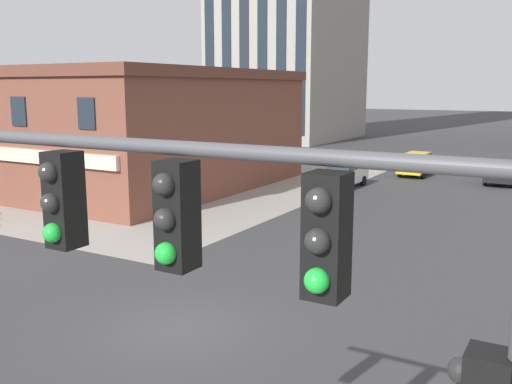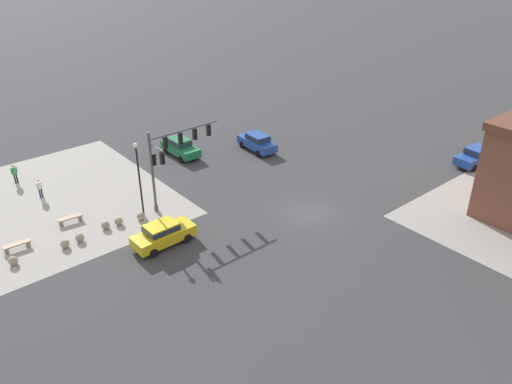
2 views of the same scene
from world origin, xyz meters
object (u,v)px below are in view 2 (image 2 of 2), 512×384
(bollard_sphere_curb_b, at_px, (119,221))
(pedestrian_near_bench, at_px, (14,173))
(bollard_sphere_curb_c, at_px, (105,225))
(bollard_sphere_curb_e, at_px, (65,244))
(traffic_signal_main, at_px, (170,154))
(car_parked_curb, at_px, (163,233))
(bollard_sphere_curb_d, at_px, (80,238))
(bench_near_signal, at_px, (70,219))
(car_main_northbound_near, at_px, (180,146))
(car_main_southbound_far, at_px, (257,141))
(bench_mid_block, at_px, (17,246))
(car_main_mid, at_px, (476,155))
(bollard_sphere_curb_f, at_px, (13,261))
(bollard_sphere_curb_a, at_px, (141,216))
(pedestrian_at_curb, at_px, (40,187))
(street_lamp_corner_near, at_px, (139,172))

(bollard_sphere_curb_b, height_order, pedestrian_near_bench, pedestrian_near_bench)
(bollard_sphere_curb_c, bearing_deg, bollard_sphere_curb_e, 8.28)
(traffic_signal_main, height_order, car_parked_curb, traffic_signal_main)
(bollard_sphere_curb_c, relative_size, bollard_sphere_curb_d, 1.00)
(bollard_sphere_curb_c, bearing_deg, bollard_sphere_curb_b, 173.25)
(bollard_sphere_curb_c, distance_m, bollard_sphere_curb_d, 2.15)
(bollard_sphere_curb_b, relative_size, bench_near_signal, 0.34)
(bollard_sphere_curb_b, relative_size, car_main_northbound_near, 0.14)
(bench_near_signal, distance_m, car_main_southbound_far, 19.46)
(bench_mid_block, height_order, car_main_mid, car_main_mid)
(traffic_signal_main, xyz_separation_m, bollard_sphere_curb_c, (5.70, -0.25, -4.13))
(bollard_sphere_curb_d, xyz_separation_m, bollard_sphere_curb_f, (4.47, -0.15, 0.00))
(bollard_sphere_curb_a, relative_size, car_parked_curb, 0.14)
(car_main_southbound_far, bearing_deg, bollard_sphere_curb_e, 11.62)
(bollard_sphere_curb_c, bearing_deg, bench_near_signal, -56.65)
(bollard_sphere_curb_d, xyz_separation_m, pedestrian_at_curb, (-0.22, -8.13, 0.64))
(bollard_sphere_curb_d, distance_m, car_main_northbound_near, 15.71)
(bench_near_signal, bearing_deg, bollard_sphere_curb_e, 61.61)
(bollard_sphere_curb_c, xyz_separation_m, car_main_mid, (-31.04, 11.56, 0.61))
(bollard_sphere_curb_e, relative_size, car_parked_curb, 0.14)
(bollard_sphere_curb_e, bearing_deg, car_main_northbound_near, -150.89)
(traffic_signal_main, distance_m, bollard_sphere_curb_a, 5.17)
(bollard_sphere_curb_b, relative_size, bollard_sphere_curb_c, 1.00)
(car_main_southbound_far, bearing_deg, bollard_sphere_curb_c, 12.22)
(pedestrian_near_bench, height_order, pedestrian_at_curb, pedestrian_near_bench)
(bollard_sphere_curb_c, distance_m, pedestrian_at_curb, 8.01)
(pedestrian_at_curb, distance_m, car_parked_curb, 12.93)
(bollard_sphere_curb_a, distance_m, pedestrian_at_curb, 9.46)
(traffic_signal_main, relative_size, car_main_southbound_far, 1.44)
(traffic_signal_main, relative_size, bollard_sphere_curb_d, 10.54)
(bollard_sphere_curb_b, xyz_separation_m, pedestrian_at_curb, (2.89, -7.87, 0.64))
(bollard_sphere_curb_c, height_order, bollard_sphere_curb_d, same)
(street_lamp_corner_near, bearing_deg, pedestrian_near_bench, -64.85)
(bench_near_signal, distance_m, car_main_northbound_near, 14.01)
(bollard_sphere_curb_d, height_order, bollard_sphere_curb_e, same)
(car_parked_curb, xyz_separation_m, car_main_mid, (-28.84, 7.04, 0.00))
(bench_near_signal, distance_m, pedestrian_at_curb, 5.32)
(car_main_northbound_near, xyz_separation_m, car_main_southbound_far, (-6.39, 3.81, 0.00))
(bench_mid_block, relative_size, car_parked_curb, 0.41)
(car_main_northbound_near, distance_m, car_parked_curb, 15.25)
(bench_mid_block, distance_m, pedestrian_at_curb, 7.48)
(car_main_mid, bearing_deg, pedestrian_near_bench, -34.72)
(pedestrian_at_curb, bearing_deg, street_lamp_corner_near, 121.70)
(bollard_sphere_curb_f, relative_size, bench_mid_block, 0.34)
(pedestrian_at_curb, height_order, car_parked_curb, car_parked_curb)
(street_lamp_corner_near, relative_size, car_main_southbound_far, 1.34)
(pedestrian_at_curb, bearing_deg, bollard_sphere_curb_e, 80.84)
(car_main_southbound_far, bearing_deg, pedestrian_at_curb, -11.23)
(bollard_sphere_curb_a, distance_m, bench_near_signal, 5.20)
(traffic_signal_main, bearing_deg, pedestrian_at_curb, -46.48)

